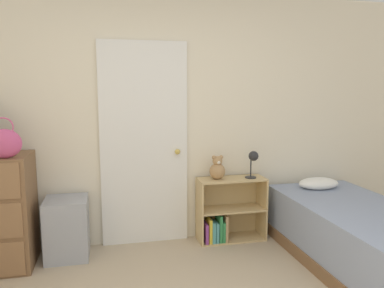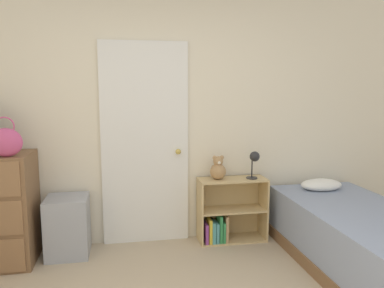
{
  "view_description": "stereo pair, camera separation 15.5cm",
  "coord_description": "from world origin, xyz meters",
  "px_view_note": "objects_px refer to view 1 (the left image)",
  "views": [
    {
      "loc": [
        -0.53,
        -1.65,
        1.58
      ],
      "look_at": [
        0.28,
        1.88,
        1.05
      ],
      "focal_mm": 35.0,
      "sensor_mm": 36.0,
      "label": 1
    },
    {
      "loc": [
        -0.38,
        -1.68,
        1.58
      ],
      "look_at": [
        0.28,
        1.88,
        1.05
      ],
      "focal_mm": 35.0,
      "sensor_mm": 36.0,
      "label": 2
    }
  ],
  "objects_px": {
    "desk_lamp": "(253,159)",
    "bookshelf": "(226,214)",
    "bed": "(359,237)",
    "handbag": "(4,143)",
    "storage_bin": "(67,228)",
    "teddy_bear": "(217,169)"
  },
  "relations": [
    {
      "from": "storage_bin",
      "to": "bookshelf",
      "type": "distance_m",
      "value": 1.59
    },
    {
      "from": "storage_bin",
      "to": "teddy_bear",
      "type": "height_order",
      "value": "teddy_bear"
    },
    {
      "from": "desk_lamp",
      "to": "bookshelf",
      "type": "bearing_deg",
      "value": 169.98
    },
    {
      "from": "handbag",
      "to": "bed",
      "type": "distance_m",
      "value": 3.18
    },
    {
      "from": "desk_lamp",
      "to": "bed",
      "type": "distance_m",
      "value": 1.22
    },
    {
      "from": "handbag",
      "to": "storage_bin",
      "type": "xyz_separation_m",
      "value": [
        0.43,
        0.23,
        -0.86
      ]
    },
    {
      "from": "desk_lamp",
      "to": "bed",
      "type": "bearing_deg",
      "value": -47.72
    },
    {
      "from": "handbag",
      "to": "bookshelf",
      "type": "height_order",
      "value": "handbag"
    },
    {
      "from": "bookshelf",
      "to": "bed",
      "type": "xyz_separation_m",
      "value": [
        0.99,
        -0.83,
        -0.0
      ]
    },
    {
      "from": "teddy_bear",
      "to": "desk_lamp",
      "type": "xyz_separation_m",
      "value": [
        0.37,
        -0.04,
        0.1
      ]
    },
    {
      "from": "teddy_bear",
      "to": "bed",
      "type": "height_order",
      "value": "teddy_bear"
    },
    {
      "from": "handbag",
      "to": "desk_lamp",
      "type": "distance_m",
      "value": 2.33
    },
    {
      "from": "bookshelf",
      "to": "bed",
      "type": "distance_m",
      "value": 1.29
    },
    {
      "from": "desk_lamp",
      "to": "handbag",
      "type": "bearing_deg",
      "value": -173.83
    },
    {
      "from": "handbag",
      "to": "bookshelf",
      "type": "xyz_separation_m",
      "value": [
        2.03,
        0.3,
        -0.87
      ]
    },
    {
      "from": "bookshelf",
      "to": "desk_lamp",
      "type": "relative_size",
      "value": 2.47
    },
    {
      "from": "storage_bin",
      "to": "bookshelf",
      "type": "xyz_separation_m",
      "value": [
        1.59,
        0.06,
        -0.01
      ]
    },
    {
      "from": "bed",
      "to": "handbag",
      "type": "bearing_deg",
      "value": 169.88
    },
    {
      "from": "storage_bin",
      "to": "desk_lamp",
      "type": "distance_m",
      "value": 1.96
    },
    {
      "from": "handbag",
      "to": "bed",
      "type": "relative_size",
      "value": 0.17
    },
    {
      "from": "handbag",
      "to": "bed",
      "type": "bearing_deg",
      "value": -10.12
    },
    {
      "from": "bookshelf",
      "to": "bed",
      "type": "bearing_deg",
      "value": -40.21
    }
  ]
}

